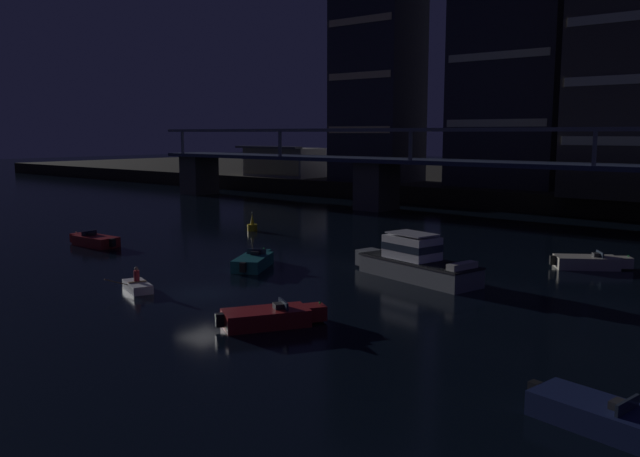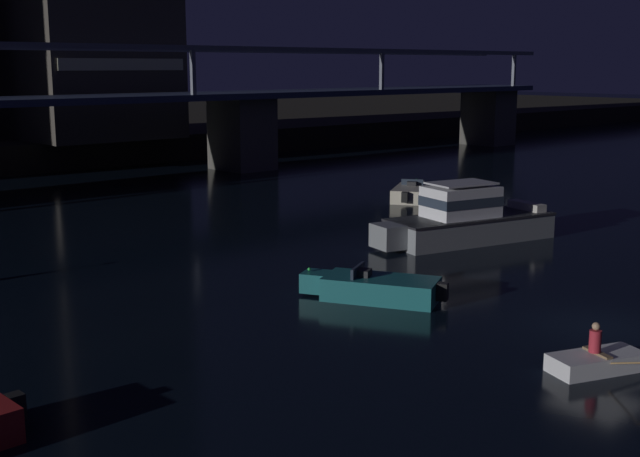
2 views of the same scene
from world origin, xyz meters
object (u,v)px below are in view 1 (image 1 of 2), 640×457
object	(u,v)px
speedboat_mid_center	(605,417)
tower_central	(640,54)
speedboat_near_right	(270,317)
dinghy_with_paddler	(137,286)
river_bridge	(505,178)
speedboat_mid_left	(254,261)
speedboat_mid_right	(590,262)
cabin_cruiser_near_left	(415,262)
speedboat_near_center	(94,241)
channel_buoy	(252,226)
waterfront_pavilion	(284,162)
tower_west_low	(378,50)
tower_west_tall	(516,25)

from	to	relation	value
speedboat_mid_center	tower_central	bearing A→B (deg)	103.76
speedboat_near_right	dinghy_with_paddler	xyz separation A→B (m)	(-10.59, 0.19, -0.14)
river_bridge	dinghy_with_paddler	distance (m)	41.86
speedboat_mid_left	speedboat_mid_right	distance (m)	22.21
tower_central	cabin_cruiser_near_left	world-z (taller)	tower_central
cabin_cruiser_near_left	dinghy_with_paddler	xyz separation A→B (m)	(-10.47, -12.74, -0.77)
speedboat_near_center	channel_buoy	size ratio (longest dim) A/B	2.96
waterfront_pavilion	speedboat_near_right	distance (m)	72.33
speedboat_near_center	speedboat_mid_right	world-z (taller)	same
speedboat_mid_left	speedboat_mid_right	xyz separation A→B (m)	(17.31, 13.92, 0.00)
tower_west_low	tower_central	size ratio (longest dim) A/B	1.20
speedboat_near_right	waterfront_pavilion	bearing A→B (deg)	132.05
tower_central	dinghy_with_paddler	world-z (taller)	tower_central
channel_buoy	dinghy_with_paddler	world-z (taller)	channel_buoy
river_bridge	channel_buoy	xyz separation A→B (m)	(-14.88, -21.07, -3.86)
tower_central	cabin_cruiser_near_left	distance (m)	44.41
tower_central	speedboat_mid_center	size ratio (longest dim) A/B	5.75
speedboat_near_center	channel_buoy	bearing A→B (deg)	74.17
waterfront_pavilion	dinghy_with_paddler	size ratio (longest dim) A/B	4.40
speedboat_mid_center	waterfront_pavilion	bearing A→B (deg)	139.13
speedboat_near_center	speedboat_near_right	xyz separation A→B (m)	(25.90, -6.95, 0.00)
tower_central	speedboat_near_center	distance (m)	57.24
tower_west_tall	speedboat_mid_center	world-z (taller)	tower_west_tall
dinghy_with_paddler	cabin_cruiser_near_left	bearing A→B (deg)	50.59
waterfront_pavilion	speedboat_near_right	world-z (taller)	waterfront_pavilion
tower_central	speedboat_mid_center	distance (m)	59.76
speedboat_near_right	speedboat_mid_center	world-z (taller)	same
tower_central	speedboat_mid_center	bearing A→B (deg)	-76.24
cabin_cruiser_near_left	speedboat_near_center	xyz separation A→B (m)	(-25.78, -5.98, -0.64)
speedboat_mid_right	dinghy_with_paddler	xyz separation A→B (m)	(-17.82, -22.69, -0.14)
river_bridge	speedboat_near_right	size ratio (longest dim) A/B	20.69
river_bridge	cabin_cruiser_near_left	distance (m)	29.80
speedboat_mid_left	speedboat_mid_right	world-z (taller)	same
tower_central	river_bridge	bearing A→B (deg)	-124.78
cabin_cruiser_near_left	dinghy_with_paddler	size ratio (longest dim) A/B	3.32
tower_central	tower_west_tall	bearing A→B (deg)	165.71
river_bridge	speedboat_mid_right	world-z (taller)	river_bridge
speedboat_near_center	speedboat_mid_left	xyz separation A→B (m)	(15.81, 2.01, 0.00)
tower_west_low	tower_central	distance (m)	33.78
tower_west_tall	speedboat_mid_right	distance (m)	46.40
speedboat_near_center	speedboat_mid_center	world-z (taller)	same
speedboat_mid_left	speedboat_mid_right	size ratio (longest dim) A/B	1.02
river_bridge	speedboat_mid_center	distance (m)	48.77
waterfront_pavilion	speedboat_near_center	xyz separation A→B (m)	(22.47, -46.67, -4.02)
river_bridge	speedboat_near_right	world-z (taller)	river_bridge
cabin_cruiser_near_left	river_bridge	bearing A→B (deg)	103.71
river_bridge	speedboat_near_right	bearing A→B (deg)	-80.28
tower_central	cabin_cruiser_near_left	size ratio (longest dim) A/B	3.21
speedboat_near_center	waterfront_pavilion	bearing A→B (deg)	115.71
tower_west_low	cabin_cruiser_near_left	size ratio (longest dim) A/B	3.85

